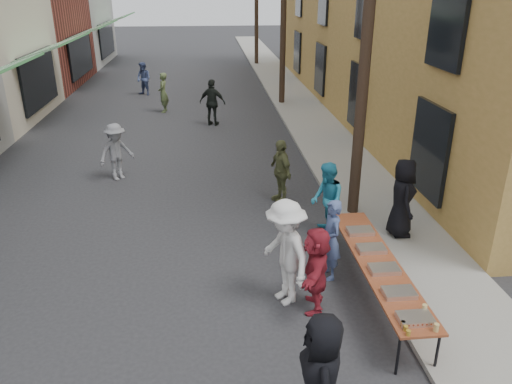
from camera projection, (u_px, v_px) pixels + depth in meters
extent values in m
plane|color=#28282B|center=(167.00, 295.00, 9.08)|extent=(120.00, 120.00, 0.00)
cube|color=gray|center=(296.00, 103.00, 23.26)|extent=(2.20, 60.00, 0.10)
cylinder|color=#2D2116|center=(368.00, 21.00, 10.46)|extent=(0.26, 0.26, 9.00)
cylinder|color=#2D2116|center=(284.00, 1.00, 21.46)|extent=(0.26, 0.26, 9.00)
cube|color=brown|center=(378.00, 263.00, 8.73)|extent=(0.70, 4.00, 0.04)
cylinder|color=black|center=(398.00, 355.00, 7.12)|extent=(0.04, 0.04, 0.71)
cylinder|color=black|center=(437.00, 352.00, 7.17)|extent=(0.04, 0.04, 0.71)
cylinder|color=black|center=(335.00, 233.00, 10.57)|extent=(0.04, 0.04, 0.71)
cylinder|color=black|center=(361.00, 232.00, 10.62)|extent=(0.04, 0.04, 0.71)
cube|color=maroon|center=(415.00, 318.00, 7.19)|extent=(0.50, 0.33, 0.08)
cube|color=#B2B2B7|center=(399.00, 293.00, 7.79)|extent=(0.50, 0.33, 0.08)
cube|color=tan|center=(384.00, 269.00, 8.43)|extent=(0.50, 0.33, 0.08)
cube|color=#B2B2B7|center=(371.00, 249.00, 9.07)|extent=(0.50, 0.33, 0.08)
cube|color=tan|center=(360.00, 231.00, 9.71)|extent=(0.50, 0.33, 0.08)
cylinder|color=#A57F26|center=(408.00, 333.00, 6.90)|extent=(0.07, 0.07, 0.08)
cylinder|color=#A57F26|center=(406.00, 328.00, 6.99)|extent=(0.07, 0.07, 0.08)
cylinder|color=#A57F26|center=(403.00, 324.00, 7.08)|extent=(0.07, 0.07, 0.08)
cylinder|color=tan|center=(436.00, 328.00, 6.97)|extent=(0.08, 0.08, 0.12)
imported|color=black|center=(321.00, 379.00, 5.95)|extent=(0.61, 0.90, 1.78)
imported|color=#465889|center=(331.00, 240.00, 9.37)|extent=(0.45, 0.63, 1.59)
imported|color=teal|center=(327.00, 200.00, 10.93)|extent=(0.66, 0.84, 1.70)
imported|color=white|center=(285.00, 253.00, 8.57)|extent=(1.13, 1.43, 1.94)
imported|color=#61663B|center=(281.00, 171.00, 12.69)|extent=(0.69, 1.04, 1.65)
imported|color=#A02331|center=(316.00, 269.00, 8.45)|extent=(0.76, 1.50, 1.55)
imported|color=black|center=(402.00, 198.00, 10.74)|extent=(0.64, 0.90, 1.75)
imported|color=gray|center=(116.00, 152.00, 14.11)|extent=(1.21, 1.13, 1.64)
imported|color=black|center=(212.00, 103.00, 19.49)|extent=(1.15, 0.81, 1.81)
imported|color=#55663B|center=(163.00, 93.00, 21.50)|extent=(0.44, 0.64, 1.69)
imported|color=#445485|center=(144.00, 79.00, 24.78)|extent=(0.99, 0.95, 1.61)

